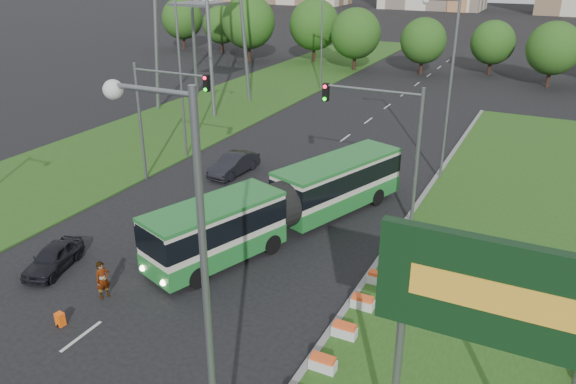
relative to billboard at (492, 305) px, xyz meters
The scene contains 16 objects.
ground 14.97m from the billboard, 153.89° to the left, with size 360.00×360.00×0.00m, color black.
grass_median 15.29m from the billboard, 86.93° to the left, with size 14.00×60.00×0.15m, color #254F16.
median_kerb 16.48m from the billboard, 113.88° to the left, with size 0.30×60.00×0.18m, color gray.
left_verge 43.75m from the billboard, 134.29° to the left, with size 12.00×110.00×0.10m, color #254F16.
lane_markings 30.77m from the billboard, 120.39° to the left, with size 0.20×100.00×0.01m, color beige, non-canonical shape.
flower_planters 8.70m from the billboard, 147.73° to the left, with size 1.10×11.50×0.60m, color silver, non-canonical shape.
billboard is the anchor object (origin of this frame).
traffic_mast_median 17.68m from the billboard, 115.03° to the left, with size 5.76×0.32×8.00m.
traffic_mast_left 27.16m from the billboard, 146.45° to the left, with size 5.76×0.32×8.00m.
street_lamps 22.11m from the billboard, 133.62° to the left, with size 36.00×60.00×12.00m, color slate, non-canonical shape.
tree_line 61.07m from the billboard, 92.11° to the left, with size 120.00×8.00×9.00m, color #204D14, non-canonical shape.
articulated_bus 17.80m from the billboard, 134.72° to the left, with size 2.68×17.18×2.83m.
car_left_near 21.40m from the billboard, behind, with size 1.51×3.75×1.28m, color black.
car_left_far 27.29m from the billboard, 136.13° to the left, with size 1.55×4.46×1.47m, color black.
pedestrian 17.42m from the billboard, behind, with size 0.66×0.44×1.82m, color gray.
shopping_trolley 17.58m from the billboard, behind, with size 0.35×0.37×0.59m.
Camera 1 is at (12.93, -19.07, 14.39)m, focal length 35.00 mm.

